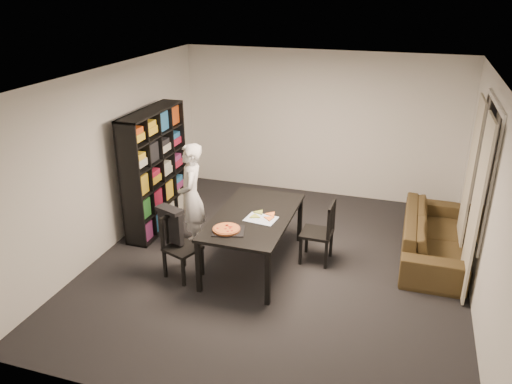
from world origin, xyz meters
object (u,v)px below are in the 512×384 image
(person, at_px, (191,196))
(baking_tray, at_px, (228,231))
(bookshelf, at_px, (155,170))
(sofa, at_px, (434,236))
(chair_right, at_px, (323,229))
(pepperoni_pizza, at_px, (226,229))
(dining_table, at_px, (254,219))
(chair_left, at_px, (178,241))

(person, xyz_separation_m, baking_tray, (0.87, -0.79, -0.03))
(bookshelf, height_order, sofa, bookshelf)
(chair_right, relative_size, sofa, 0.42)
(pepperoni_pizza, bearing_deg, sofa, 31.29)
(chair_right, relative_size, pepperoni_pizza, 2.58)
(dining_table, bearing_deg, pepperoni_pizza, -108.64)
(bookshelf, distance_m, chair_left, 1.62)
(person, xyz_separation_m, sofa, (3.40, 0.76, -0.48))
(bookshelf, xyz_separation_m, person, (0.80, -0.43, -0.16))
(sofa, bearing_deg, pepperoni_pizza, 121.29)
(dining_table, height_order, sofa, dining_table)
(chair_left, height_order, chair_right, chair_right)
(chair_left, bearing_deg, dining_table, -37.40)
(person, bearing_deg, chair_left, -10.60)
(chair_left, height_order, baking_tray, chair_left)
(pepperoni_pizza, bearing_deg, chair_right, 40.02)
(dining_table, relative_size, chair_left, 2.07)
(chair_right, height_order, baking_tray, chair_right)
(person, bearing_deg, chair_right, 71.77)
(bookshelf, xyz_separation_m, pepperoni_pizza, (1.64, -1.22, -0.17))
(chair_left, bearing_deg, chair_right, -42.45)
(chair_left, xyz_separation_m, baking_tray, (0.72, 0.01, 0.26))
(person, relative_size, pepperoni_pizza, 4.51)
(bookshelf, height_order, person, bookshelf)
(bookshelf, xyz_separation_m, chair_right, (2.72, -0.32, -0.44))
(sofa, bearing_deg, bookshelf, 94.54)
(baking_tray, bearing_deg, person, 137.78)
(chair_left, bearing_deg, bookshelf, 58.17)
(chair_left, bearing_deg, baking_tray, -69.15)
(person, height_order, baking_tray, person)
(chair_right, distance_m, pepperoni_pizza, 1.43)
(baking_tray, relative_size, pepperoni_pizza, 1.14)
(dining_table, relative_size, chair_right, 2.01)
(person, height_order, sofa, person)
(bookshelf, xyz_separation_m, sofa, (4.20, 0.33, -0.64))
(chair_right, height_order, sofa, chair_right)
(baking_tray, relative_size, sofa, 0.19)
(chair_left, xyz_separation_m, sofa, (3.24, 1.56, -0.19))
(chair_left, xyz_separation_m, chair_right, (1.77, 0.91, 0.02))
(person, distance_m, sofa, 3.52)
(person, bearing_deg, pepperoni_pizza, 25.29)
(dining_table, xyz_separation_m, pepperoni_pizza, (-0.18, -0.55, 0.09))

